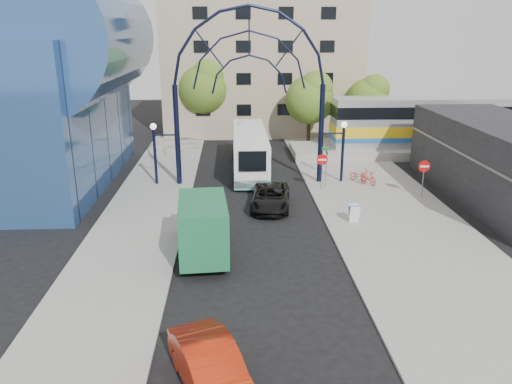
{
  "coord_description": "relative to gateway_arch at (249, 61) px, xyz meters",
  "views": [
    {
      "loc": [
        -1.23,
        -20.12,
        10.49
      ],
      "look_at": [
        0.06,
        6.0,
        1.97
      ],
      "focal_mm": 35.0,
      "sensor_mm": 36.0,
      "label": 1
    }
  ],
  "objects": [
    {
      "name": "red_sedan",
      "position": [
        -1.93,
        -21.5,
        -7.8
      ],
      "size": [
        3.16,
        4.87,
        1.52
      ],
      "primitive_type": "imported",
      "rotation": [
        0.0,
        0.0,
        0.37
      ],
      "color": "#A6200A",
      "rests_on": "ground"
    },
    {
      "name": "tree_north_a",
      "position": [
        6.12,
        11.93,
        -3.95
      ],
      "size": [
        4.48,
        4.48,
        7.0
      ],
      "color": "#382314",
      "rests_on": "ground"
    },
    {
      "name": "gateway_arch",
      "position": [
        0.0,
        0.0,
        0.0
      ],
      "size": [
        13.64,
        0.44,
        12.1
      ],
      "color": "black",
      "rests_on": "ground"
    },
    {
      "name": "tree_north_b",
      "position": [
        -3.88,
        15.93,
        -3.29
      ],
      "size": [
        5.12,
        5.12,
        8.0
      ],
      "color": "#382314",
      "rests_on": "ground"
    },
    {
      "name": "do_not_enter_sign",
      "position": [
        11.0,
        -4.0,
        -6.58
      ],
      "size": [
        0.76,
        0.07,
        2.48
      ],
      "color": "slate",
      "rests_on": "sidewalk_east"
    },
    {
      "name": "commercial_block_east",
      "position": [
        16.0,
        -4.0,
        -6.06
      ],
      "size": [
        6.0,
        16.0,
        5.0
      ],
      "primitive_type": "cube",
      "color": "black",
      "rests_on": "ground"
    },
    {
      "name": "apartment_block",
      "position": [
        2.0,
        20.97,
        -1.55
      ],
      "size": [
        20.0,
        12.1,
        14.0
      ],
      "color": "tan",
      "rests_on": "ground"
    },
    {
      "name": "green_truck",
      "position": [
        -2.69,
        -11.68,
        -7.05
      ],
      "size": [
        2.66,
        6.12,
        3.02
      ],
      "rotation": [
        0.0,
        0.0,
        0.07
      ],
      "color": "black",
      "rests_on": "ground"
    },
    {
      "name": "transit_hall",
      "position": [
        -15.3,
        1.0,
        -1.86
      ],
      "size": [
        16.5,
        18.0,
        14.5
      ],
      "color": "#2D508A",
      "rests_on": "ground"
    },
    {
      "name": "tree_north_c",
      "position": [
        12.12,
        13.93,
        -4.28
      ],
      "size": [
        4.16,
        4.16,
        6.5
      ],
      "color": "#382314",
      "rests_on": "ground"
    },
    {
      "name": "city_bus",
      "position": [
        0.14,
        3.47,
        -6.94
      ],
      "size": [
        2.72,
        11.32,
        3.1
      ],
      "rotation": [
        0.0,
        0.0,
        -0.0
      ],
      "color": "white",
      "rests_on": "ground"
    },
    {
      "name": "bike_near_a",
      "position": [
        7.75,
        -0.39,
        -7.98
      ],
      "size": [
        1.3,
        1.81,
        0.91
      ],
      "primitive_type": "imported",
      "rotation": [
        0.0,
        0.0,
        0.46
      ],
      "color": "red",
      "rests_on": "sidewalk_east"
    },
    {
      "name": "street_name_sign",
      "position": [
        5.2,
        -1.4,
        -6.43
      ],
      "size": [
        0.7,
        0.7,
        2.8
      ],
      "color": "slate",
      "rests_on": "sidewalk_east"
    },
    {
      "name": "stop_sign",
      "position": [
        4.8,
        -2.0,
        -6.56
      ],
      "size": [
        0.8,
        0.07,
        2.5
      ],
      "color": "slate",
      "rests_on": "sidewalk_east"
    },
    {
      "name": "train_car",
      "position": [
        20.0,
        8.0,
        -5.66
      ],
      "size": [
        25.1,
        3.05,
        4.2
      ],
      "color": "#B7B7BC",
      "rests_on": "train_platform"
    },
    {
      "name": "ground",
      "position": [
        0.0,
        -14.0,
        -8.56
      ],
      "size": [
        120.0,
        120.0,
        0.0
      ],
      "primitive_type": "plane",
      "color": "black",
      "rests_on": "ground"
    },
    {
      "name": "black_suv",
      "position": [
        1.09,
        -5.11,
        -7.87
      ],
      "size": [
        2.84,
        5.18,
        1.38
      ],
      "primitive_type": "imported",
      "rotation": [
        0.0,
        0.0,
        -0.12
      ],
      "color": "black",
      "rests_on": "ground"
    },
    {
      "name": "sidewalk_east",
      "position": [
        8.0,
        -10.0,
        -8.5
      ],
      "size": [
        8.0,
        56.0,
        0.12
      ],
      "primitive_type": "cube",
      "color": "gray",
      "rests_on": "ground"
    },
    {
      "name": "bike_near_b",
      "position": [
        8.33,
        -0.9,
        -7.92
      ],
      "size": [
        1.12,
        1.77,
        1.03
      ],
      "primitive_type": "imported",
      "rotation": [
        0.0,
        0.0,
        0.4
      ],
      "color": "red",
      "rests_on": "sidewalk_east"
    },
    {
      "name": "sandwich_board",
      "position": [
        5.6,
        -8.02,
        -7.81
      ],
      "size": [
        0.55,
        0.61,
        0.99
      ],
      "color": "white",
      "rests_on": "sidewalk_east"
    },
    {
      "name": "plaza_west",
      "position": [
        -6.5,
        -8.0,
        -8.5
      ],
      "size": [
        5.0,
        50.0,
        0.12
      ],
      "primitive_type": "cube",
      "color": "gray",
      "rests_on": "ground"
    },
    {
      "name": "train_platform",
      "position": [
        20.0,
        8.0,
        -8.16
      ],
      "size": [
        32.0,
        5.0,
        0.8
      ],
      "primitive_type": "cube",
      "color": "gray",
      "rests_on": "ground"
    }
  ]
}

